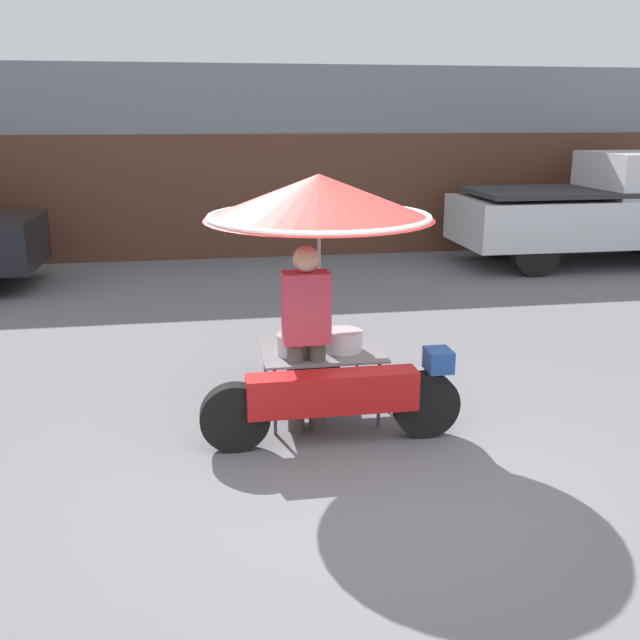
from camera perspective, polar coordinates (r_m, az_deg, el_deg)
ground_plane at (r=5.48m, az=2.90°, el=-11.81°), size 36.00×36.00×0.00m
shopfront_building at (r=14.24m, az=-5.39°, el=12.58°), size 28.00×2.06×3.43m
vendor_motorcycle_cart at (r=5.94m, az=0.06°, el=7.31°), size 2.11×1.93×2.10m
vendor_person at (r=5.79m, az=-1.11°, el=-0.83°), size 0.38×0.22×1.57m
pickup_truck at (r=13.63m, az=21.63°, el=8.17°), size 4.89×1.90×1.94m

